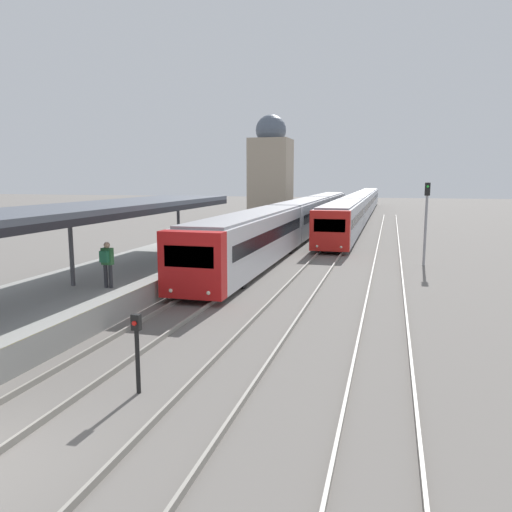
{
  "coord_description": "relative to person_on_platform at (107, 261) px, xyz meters",
  "views": [
    {
      "loc": [
        7.15,
        -5.86,
        4.78
      ],
      "look_at": [
        1.78,
        14.07,
        1.55
      ],
      "focal_mm": 35.0,
      "sensor_mm": 36.0,
      "label": 1
    }
  ],
  "objects": [
    {
      "name": "train_far",
      "position": [
        6.13,
        47.07,
        -0.23
      ],
      "size": [
        2.51,
        63.8,
        2.91
      ],
      "color": "red",
      "rests_on": "ground_plane"
    },
    {
      "name": "train_near",
      "position": [
        2.57,
        26.33,
        -0.21
      ],
      "size": [
        2.55,
        49.88,
        2.93
      ],
      "color": "red",
      "rests_on": "ground_plane"
    },
    {
      "name": "track_middle_line",
      "position": [
        6.13,
        -9.72,
        -1.77
      ],
      "size": [
        1.51,
        120.0,
        0.15
      ],
      "color": "gray",
      "rests_on": "ground_plane"
    },
    {
      "name": "person_on_platform",
      "position": [
        0.0,
        0.0,
        0.0
      ],
      "size": [
        0.4,
        0.4,
        1.66
      ],
      "color": "#2D2D33",
      "rests_on": "station_platform"
    },
    {
      "name": "platform_canopy",
      "position": [
        -1.42,
        0.03,
        1.79
      ],
      "size": [
        4.0,
        23.91,
        2.9
      ],
      "color": "#4C515B",
      "rests_on": "station_platform"
    },
    {
      "name": "signal_mast_far",
      "position": [
        11.62,
        13.12,
        1.04
      ],
      "size": [
        0.28,
        0.29,
        4.54
      ],
      "color": "gray",
      "rests_on": "ground_plane"
    },
    {
      "name": "distant_domed_building",
      "position": [
        -3.78,
        41.04,
        3.76
      ],
      "size": [
        4.5,
        4.5,
        11.88
      ],
      "color": "gray",
      "rests_on": "ground_plane"
    },
    {
      "name": "signal_post_near",
      "position": [
        4.42,
        -6.03,
        -0.72
      ],
      "size": [
        0.2,
        0.21,
        1.82
      ],
      "color": "black",
      "rests_on": "ground_plane"
    }
  ]
}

